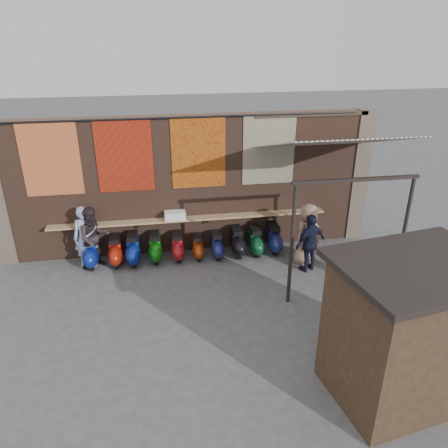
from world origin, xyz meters
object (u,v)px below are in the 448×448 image
object	(u,v)px
diner_left	(86,237)
diner_right	(94,238)
scooter_stool_5	(198,247)
scooter_stool_9	(273,238)
scooter_stool_8	(255,241)
market_stall	(407,334)
scooter_stool_4	(177,246)
scooter_stool_1	(116,251)
scooter_stool_0	(91,252)
scooter_stool_6	(217,245)
shopper_grey	(401,269)
scooter_stool_3	(155,247)
shopper_tan	(307,234)
scooter_stool_7	(237,242)
shopper_navy	(310,243)
scooter_stool_2	(133,249)
shelf_box	(175,215)

from	to	relation	value
diner_left	diner_right	distance (m)	0.23
scooter_stool_5	diner_left	size ratio (longest dim) A/B	0.40
scooter_stool_5	scooter_stool_9	distance (m)	2.27
scooter_stool_8	market_stall	bearing A→B (deg)	-76.41
scooter_stool_4	scooter_stool_1	bearing A→B (deg)	-179.50
scooter_stool_8	market_stall	world-z (taller)	market_stall
scooter_stool_0	scooter_stool_9	size ratio (longest dim) A/B	0.98
scooter_stool_8	scooter_stool_9	xyz separation A→B (m)	(0.57, 0.06, 0.02)
scooter_stool_6	market_stall	distance (m)	6.27
scooter_stool_1	scooter_stool_6	size ratio (longest dim) A/B	1.11
scooter_stool_6	scooter_stool_8	world-z (taller)	scooter_stool_8
shopper_grey	scooter_stool_3	bearing A→B (deg)	2.19
scooter_stool_0	shopper_tan	xyz separation A→B (m)	(5.96, -0.87, 0.50)
scooter_stool_9	scooter_stool_4	bearing A→B (deg)	179.85
scooter_stool_7	diner_right	distance (m)	4.05
shopper_navy	shopper_tan	bearing A→B (deg)	-117.74
scooter_stool_0	scooter_stool_3	distance (m)	1.78
scooter_stool_5	scooter_stool_3	bearing A→B (deg)	178.07
scooter_stool_8	scooter_stool_1	bearing A→B (deg)	179.29
scooter_stool_4	diner_right	xyz separation A→B (m)	(-2.27, -0.08, 0.51)
scooter_stool_6	diner_left	xyz separation A→B (m)	(-3.64, 0.03, 0.53)
scooter_stool_6	shopper_navy	size ratio (longest dim) A/B	0.45
scooter_stool_2	shopper_tan	xyz separation A→B (m)	(4.80, -0.85, 0.49)
diner_right	shopper_navy	bearing A→B (deg)	-31.79
scooter_stool_8	shopper_tan	world-z (taller)	shopper_tan
scooter_stool_9	shopper_navy	distance (m)	1.48
shopper_grey	diner_right	bearing A→B (deg)	7.71
scooter_stool_3	diner_left	distance (m)	1.93
scooter_stool_1	scooter_stool_9	bearing A→B (deg)	0.09
scooter_stool_6	shopper_tan	xyz separation A→B (m)	(2.41, -0.83, 0.55)
scooter_stool_7	shopper_tan	distance (m)	2.05
scooter_stool_4	scooter_stool_2	bearing A→B (deg)	-177.92
scooter_stool_2	diner_left	bearing A→B (deg)	179.76
scooter_stool_7	scooter_stool_8	distance (m)	0.54
shopper_grey	shelf_box	bearing A→B (deg)	-2.46
scooter_stool_9	shopper_grey	xyz separation A→B (m)	(2.47, -2.80, 0.34)
scooter_stool_3	diner_right	distance (m)	1.71
scooter_stool_3	scooter_stool_5	world-z (taller)	scooter_stool_3
scooter_stool_1	scooter_stool_8	size ratio (longest dim) A/B	1.00
scooter_stool_2	scooter_stool_3	xyz separation A→B (m)	(0.62, 0.05, -0.03)
scooter_stool_0	scooter_stool_8	bearing A→B (deg)	-0.51
scooter_stool_1	scooter_stool_7	world-z (taller)	scooter_stool_7
scooter_stool_4	scooter_stool_9	distance (m)	2.86
scooter_stool_2	scooter_stool_0	bearing A→B (deg)	178.90
scooter_stool_5	scooter_stool_8	size ratio (longest dim) A/B	0.84
scooter_stool_3	shopper_tan	bearing A→B (deg)	-12.08
scooter_stool_5	market_stall	bearing A→B (deg)	-61.62
scooter_stool_4	diner_left	size ratio (longest dim) A/B	0.45
scooter_stool_1	scooter_stool_4	distance (m)	1.75
scooter_stool_0	diner_right	world-z (taller)	diner_right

